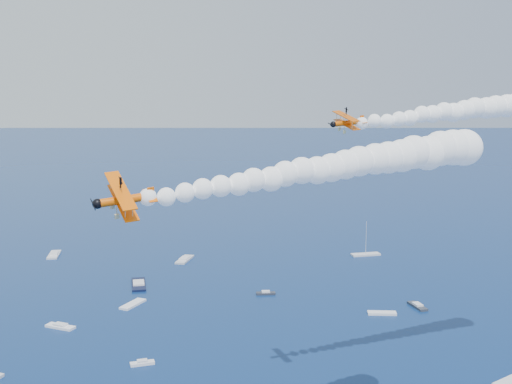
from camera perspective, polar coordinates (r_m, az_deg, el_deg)
name	(u,v)px	position (r m, az deg, el deg)	size (l,w,h in m)	color
biplane_lead	(348,123)	(121.42, 8.12, 6.07)	(7.02, 7.88, 4.74)	#D95304
biplane_trail	(125,200)	(85.72, -11.48, -0.67)	(8.23, 9.23, 5.56)	#FF6105
smoke_trail_lead	(481,108)	(138.66, 19.22, 7.01)	(60.75, 6.70, 10.77)	white
smoke_trail_trail	(324,169)	(97.22, 6.04, 2.05)	(60.62, 9.96, 10.77)	white
spectator_boats	(117,313)	(201.12, -12.17, -10.40)	(216.33, 174.75, 0.70)	white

